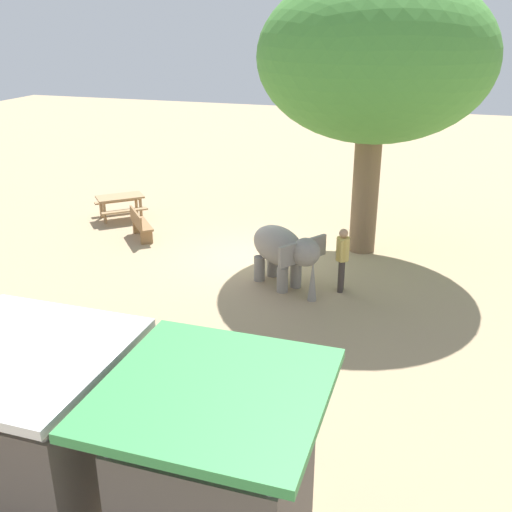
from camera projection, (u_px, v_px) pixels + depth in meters
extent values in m
plane|color=tan|center=(258.00, 259.00, 16.79)|extent=(60.00, 60.00, 0.00)
cylinder|color=gray|center=(296.00, 275.00, 14.95)|extent=(0.28, 0.28, 0.65)
cylinder|color=gray|center=(282.00, 279.00, 14.68)|extent=(0.28, 0.28, 0.65)
cylinder|color=gray|center=(273.00, 264.00, 15.59)|extent=(0.28, 0.28, 0.65)
cylinder|color=gray|center=(259.00, 268.00, 15.32)|extent=(0.28, 0.28, 0.65)
ellipsoid|color=gray|center=(278.00, 245.00, 14.87)|extent=(1.81, 1.57, 0.97)
sphere|color=gray|center=(306.00, 252.00, 14.10)|extent=(0.69, 0.69, 0.69)
cone|color=gray|center=(313.00, 279.00, 14.14)|extent=(0.22, 0.22, 1.09)
cube|color=gray|center=(317.00, 247.00, 14.45)|extent=(0.38, 0.52, 0.52)
cube|color=gray|center=(288.00, 255.00, 13.91)|extent=(0.38, 0.52, 0.52)
cylinder|color=#3F3833|center=(341.00, 277.00, 14.62)|extent=(0.14, 0.14, 0.82)
cylinder|color=#3F3833|center=(342.00, 274.00, 14.78)|extent=(0.14, 0.14, 0.82)
cylinder|color=tan|center=(343.00, 249.00, 14.44)|extent=(0.32, 0.32, 0.58)
sphere|color=tan|center=(344.00, 233.00, 14.29)|extent=(0.22, 0.22, 0.22)
cylinder|color=tan|center=(342.00, 251.00, 14.25)|extent=(0.09, 0.09, 0.55)
cylinder|color=tan|center=(344.00, 245.00, 14.62)|extent=(0.09, 0.09, 0.55)
cylinder|color=brown|center=(366.00, 189.00, 16.77)|extent=(0.74, 0.74, 3.67)
ellipsoid|color=#478C38|center=(375.00, 57.00, 15.46)|extent=(6.20, 5.68, 4.39)
cube|color=olive|center=(142.00, 224.00, 18.19)|extent=(1.22, 1.32, 0.06)
cube|color=olive|center=(136.00, 218.00, 18.05)|extent=(0.96, 1.10, 0.40)
cube|color=olive|center=(139.00, 227.00, 18.73)|extent=(0.32, 0.30, 0.42)
cube|color=olive|center=(146.00, 237.00, 17.83)|extent=(0.32, 0.30, 0.42)
cube|color=#9E7A51|center=(120.00, 197.00, 19.88)|extent=(1.65, 1.60, 0.06)
cylinder|color=#9E7A51|center=(136.00, 203.00, 20.52)|extent=(0.10, 0.10, 0.72)
cylinder|color=#9E7A51|center=(141.00, 209.00, 19.98)|extent=(0.10, 0.10, 0.72)
cylinder|color=#9E7A51|center=(101.00, 208.00, 20.07)|extent=(0.10, 0.10, 0.72)
cylinder|color=#9E7A51|center=(105.00, 213.00, 19.53)|extent=(0.10, 0.10, 0.72)
cube|color=#9E7A51|center=(117.00, 201.00, 20.52)|extent=(1.28, 1.18, 0.05)
cube|color=#9E7A51|center=(125.00, 211.00, 19.47)|extent=(1.28, 1.18, 0.05)
cube|color=#59514C|center=(217.00, 493.00, 7.19)|extent=(2.00, 1.80, 2.00)
cube|color=#388C47|center=(214.00, 391.00, 6.64)|extent=(2.50, 2.50, 0.12)
cylinder|color=gray|center=(115.00, 512.00, 6.65)|extent=(0.10, 0.10, 2.40)
cylinder|color=gray|center=(176.00, 425.00, 8.08)|extent=(0.10, 0.10, 2.40)
cylinder|color=gray|center=(306.00, 452.00, 7.57)|extent=(0.10, 0.10, 2.40)
cube|color=#59514C|center=(34.00, 449.00, 7.93)|extent=(2.00, 1.80, 2.00)
cube|color=silver|center=(18.00, 354.00, 7.38)|extent=(2.50, 2.50, 0.12)
cylinder|color=gray|center=(16.00, 390.00, 8.82)|extent=(0.10, 0.10, 2.40)
cylinder|color=gray|center=(53.00, 496.00, 6.88)|extent=(0.10, 0.10, 2.40)
cylinder|color=gray|center=(124.00, 413.00, 8.31)|extent=(0.10, 0.10, 2.40)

